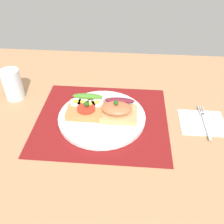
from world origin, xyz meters
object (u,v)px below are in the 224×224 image
(sandwich_egg_tomato, at_px, (86,107))
(sandwich_salmon, at_px, (118,110))
(plate, at_px, (102,117))
(drinking_glass, at_px, (12,84))
(napkin, at_px, (202,122))
(fork, at_px, (205,121))

(sandwich_egg_tomato, bearing_deg, sandwich_salmon, -6.89)
(plate, bearing_deg, sandwich_salmon, 4.45)
(plate, xyz_separation_m, sandwich_salmon, (0.05, 0.00, 0.03))
(sandwich_egg_tomato, relative_size, drinking_glass, 1.05)
(sandwich_egg_tomato, distance_m, drinking_glass, 0.26)
(sandwich_egg_tomato, relative_size, napkin, 0.81)
(plate, xyz_separation_m, drinking_glass, (-0.30, 0.09, 0.04))
(sandwich_egg_tomato, xyz_separation_m, fork, (0.35, -0.01, -0.02))
(plate, distance_m, drinking_glass, 0.32)
(sandwich_salmon, bearing_deg, sandwich_egg_tomato, 173.11)
(napkin, distance_m, drinking_glass, 0.60)
(napkin, xyz_separation_m, drinking_glass, (-0.60, 0.08, 0.05))
(sandwich_egg_tomato, height_order, fork, sandwich_egg_tomato)
(sandwich_egg_tomato, distance_m, napkin, 0.35)
(drinking_glass, bearing_deg, napkin, -7.83)
(fork, relative_size, drinking_glass, 1.46)
(plate, relative_size, drinking_glass, 2.55)
(sandwich_salmon, height_order, napkin, sandwich_salmon)
(drinking_glass, bearing_deg, sandwich_egg_tomato, -16.73)
(sandwich_salmon, xyz_separation_m, drinking_glass, (-0.35, 0.09, 0.01))
(plate, xyz_separation_m, sandwich_egg_tomato, (-0.05, 0.02, 0.02))
(plate, relative_size, sandwich_salmon, 2.41)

